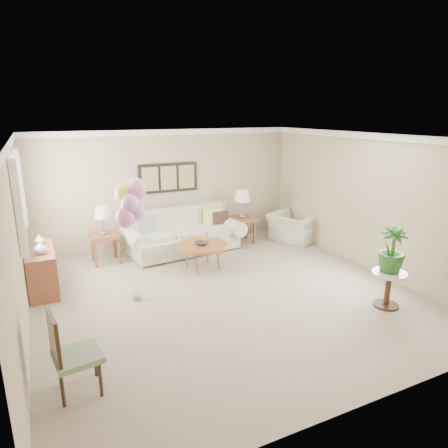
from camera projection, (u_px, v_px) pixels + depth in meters
name	position (u px, v px, depth m)	size (l,w,h in m)	color
ground_plane	(226.00, 294.00, 6.72)	(6.00, 6.00, 0.00)	#A1937F
room_shell	(217.00, 199.00, 6.32)	(6.04, 6.04, 2.60)	tan
wall_art_triptych	(168.00, 178.00, 8.88)	(1.35, 0.06, 0.65)	black
sofa	(183.00, 235.00, 8.71)	(2.65, 1.20, 0.94)	#ECE3C8
end_table_left	(105.00, 239.00, 8.01)	(0.56, 0.51, 0.61)	brown
end_table_right	(242.00, 221.00, 9.26)	(0.56, 0.51, 0.61)	brown
lamp_left	(103.00, 213.00, 7.86)	(0.32, 0.32, 0.57)	gray
lamp_right	(242.00, 197.00, 9.10)	(0.36, 0.36, 0.64)	gray
coffee_table	(202.00, 246.00, 7.72)	(0.99, 0.99, 0.50)	brown
decor_bowl	(202.00, 243.00, 7.66)	(0.25, 0.25, 0.06)	#2D2421
armchair	(293.00, 228.00, 9.43)	(1.01, 0.89, 0.66)	#ECE3C8
side_table	(389.00, 281.00, 6.20)	(0.53, 0.53, 0.57)	silver
potted_plant	(392.00, 249.00, 6.09)	(0.41, 0.41, 0.74)	#1F541D
accent_chair	(70.00, 352.00, 4.24)	(0.54, 0.54, 0.98)	gray
credenza	(42.00, 270.00, 6.79)	(0.46, 1.20, 0.74)	brown
vase_white	(40.00, 248.00, 6.46)	(0.20, 0.20, 0.21)	#B4B1C8
vase_sage	(39.00, 240.00, 6.92)	(0.17, 0.17, 0.17)	beige
balloon_cluster	(131.00, 204.00, 6.07)	(0.53, 0.52, 1.99)	gray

